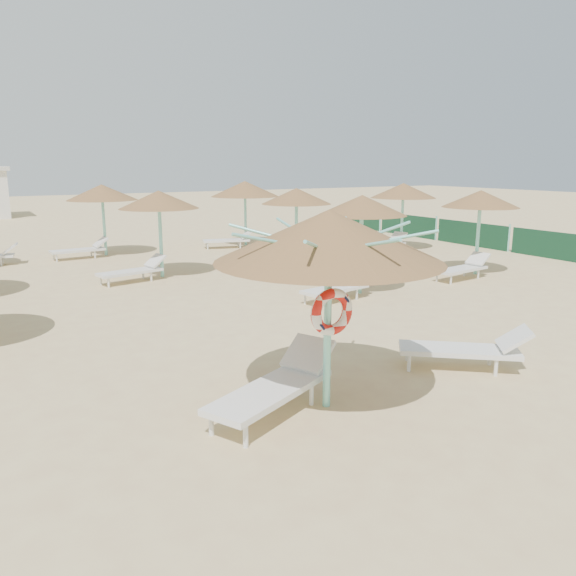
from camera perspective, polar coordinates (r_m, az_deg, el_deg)
ground at (r=8.89m, az=5.04°, el=-10.38°), size 120.00×120.00×0.00m
main_palapa at (r=7.70m, az=4.18°, el=5.19°), size 3.18×3.18×2.85m
lounger_main_a at (r=8.03m, az=-1.13°, el=-9.81°), size 2.40×1.62×0.84m
lounger_main_b at (r=10.10m, az=17.77°, el=-5.87°), size 2.07×1.84×0.78m
palapa_field at (r=18.38m, az=-10.66°, el=8.79°), size 19.59×12.60×2.72m
windbreak_fence at (r=25.24m, az=18.22°, el=5.22°), size 0.08×19.84×1.10m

